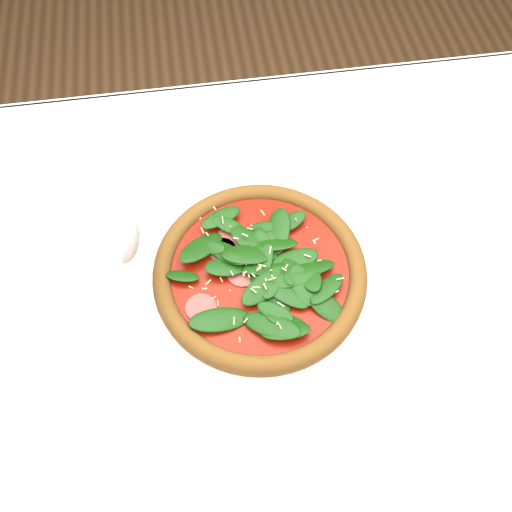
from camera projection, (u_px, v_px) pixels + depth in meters
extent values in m
plane|color=brown|center=(271.00, 421.00, 1.44)|extent=(6.00, 6.00, 0.00)
cube|color=white|center=(282.00, 287.00, 0.81)|extent=(1.20, 0.80, 0.04)
cylinder|color=#4D371E|center=(9.00, 263.00, 1.26)|extent=(0.06, 0.06, 0.71)
cylinder|color=#4D371E|center=(476.00, 204.00, 1.34)|extent=(0.06, 0.06, 0.71)
cube|color=white|center=(244.00, 126.00, 1.09)|extent=(1.20, 0.01, 0.22)
cylinder|color=white|center=(260.00, 278.00, 0.79)|extent=(0.34, 0.34, 0.01)
torus|color=white|center=(260.00, 277.00, 0.78)|extent=(0.34, 0.34, 0.01)
cylinder|color=brown|center=(260.00, 274.00, 0.78)|extent=(0.35, 0.35, 0.01)
torus|color=#975F23|center=(260.00, 272.00, 0.77)|extent=(0.35, 0.35, 0.03)
cylinder|color=maroon|center=(260.00, 272.00, 0.77)|extent=(0.29, 0.29, 0.00)
cylinder|color=#97443C|center=(260.00, 270.00, 0.77)|extent=(0.26, 0.26, 0.00)
ellipsoid|color=#0E390A|center=(260.00, 267.00, 0.76)|extent=(0.28, 0.28, 0.02)
cylinder|color=beige|center=(260.00, 264.00, 0.75)|extent=(0.26, 0.26, 0.00)
cylinder|color=silver|center=(128.00, 290.00, 0.78)|extent=(0.07, 0.07, 0.00)
cylinder|color=silver|center=(121.00, 273.00, 0.74)|extent=(0.01, 0.01, 0.10)
ellipsoid|color=silver|center=(105.00, 235.00, 0.66)|extent=(0.08, 0.08, 0.11)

